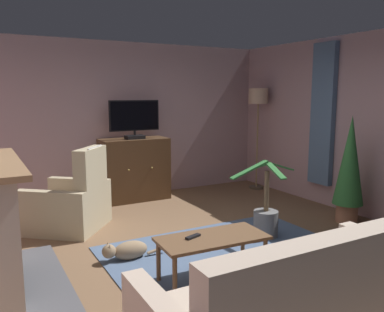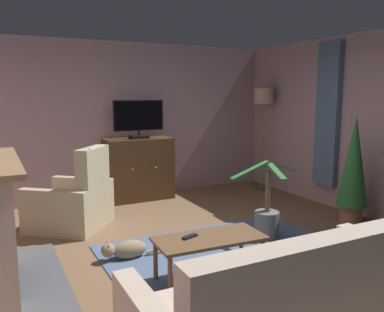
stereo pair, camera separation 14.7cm
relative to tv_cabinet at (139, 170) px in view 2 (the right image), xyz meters
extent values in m
cube|color=brown|center=(0.02, -2.51, -0.53)|extent=(5.79, 6.23, 0.04)
cube|color=gray|center=(0.02, 0.35, 0.84)|extent=(5.79, 0.10, 2.69)
cube|color=#A6858B|center=(2.67, -2.51, 0.84)|extent=(0.10, 6.23, 2.69)
cube|color=slate|center=(2.56, -1.76, 0.97)|extent=(0.10, 0.44, 2.26)
cube|color=slate|center=(0.08, -2.70, -0.50)|extent=(2.72, 1.74, 0.01)
cube|color=#4C4C51|center=(-1.93, -2.47, -0.49)|extent=(0.50, 1.72, 0.04)
cube|color=black|center=(-2.17, -2.47, -0.19)|extent=(0.10, 0.85, 0.52)
cube|color=#352315|center=(0.00, 0.00, -0.48)|extent=(1.08, 0.47, 0.06)
cube|color=#4C331E|center=(0.00, 0.00, 0.02)|extent=(1.14, 0.53, 1.06)
sphere|color=tan|center=(-0.21, -0.28, 0.08)|extent=(0.03, 0.03, 0.03)
sphere|color=tan|center=(0.21, -0.28, 0.08)|extent=(0.03, 0.03, 0.03)
cube|color=black|center=(0.00, -0.05, 0.58)|extent=(0.31, 0.20, 0.06)
cylinder|color=black|center=(0.00, -0.05, 0.65)|extent=(0.04, 0.04, 0.08)
cube|color=black|center=(0.00, -0.05, 0.95)|extent=(0.87, 0.05, 0.51)
cube|color=black|center=(0.00, -0.08, 0.95)|extent=(0.83, 0.01, 0.47)
cube|color=brown|center=(-0.42, -3.22, -0.08)|extent=(1.10, 0.56, 0.03)
cylinder|color=brown|center=(0.07, -3.05, -0.30)|extent=(0.04, 0.04, 0.41)
cylinder|color=brown|center=(-0.90, -3.00, -0.30)|extent=(0.04, 0.04, 0.41)
cylinder|color=brown|center=(0.05, -3.45, -0.30)|extent=(0.04, 0.04, 0.41)
cylinder|color=brown|center=(-0.92, -3.40, -0.30)|extent=(0.04, 0.04, 0.41)
cube|color=black|center=(-0.60, -3.16, -0.05)|extent=(0.18, 0.10, 0.02)
cube|color=#C6B29E|center=(-0.48, -4.72, 0.17)|extent=(1.92, 0.20, 0.52)
cube|color=#C6B29E|center=(0.56, -4.39, -0.19)|extent=(0.15, 0.87, 0.64)
cube|color=slate|center=(-0.55, -4.52, 0.03)|extent=(0.36, 0.12, 0.36)
cube|color=tan|center=(-1.35, -0.96, -0.30)|extent=(1.13, 1.09, 0.41)
cube|color=tan|center=(-1.06, -1.20, 0.25)|extent=(0.56, 0.62, 0.70)
cube|color=tan|center=(-1.60, -1.27, -0.20)|extent=(0.79, 0.68, 0.61)
cube|color=tan|center=(-1.10, -0.66, -0.20)|extent=(0.79, 0.68, 0.61)
cube|color=white|center=(-1.01, -1.24, 0.51)|extent=(0.27, 0.32, 0.24)
cylinder|color=slate|center=(0.80, -2.55, -0.33)|extent=(0.31, 0.31, 0.34)
cylinder|color=brown|center=(0.80, -2.55, 0.10)|extent=(0.06, 0.06, 0.52)
cube|color=#2D6B33|center=(1.01, -2.54, 0.39)|extent=(0.42, 0.09, 0.15)
cube|color=#2D6B33|center=(0.81, -2.39, 0.39)|extent=(0.11, 0.30, 0.12)
cube|color=#2D6B33|center=(0.53, -2.54, 0.39)|extent=(0.52, 0.09, 0.20)
cube|color=#2D6B33|center=(0.76, -2.74, 0.39)|extent=(0.14, 0.38, 0.15)
cylinder|color=#99664C|center=(2.22, -2.61, -0.38)|extent=(0.30, 0.30, 0.26)
cone|color=#2D6B33|center=(2.22, -2.61, 0.38)|extent=(0.42, 0.42, 1.26)
ellipsoid|color=#937A5B|center=(-0.95, -2.36, -0.41)|extent=(0.39, 0.22, 0.20)
sphere|color=#937A5B|center=(-1.20, -2.35, -0.37)|extent=(0.15, 0.15, 0.15)
cone|color=#937A5B|center=(-1.20, -2.39, -0.30)|extent=(0.04, 0.04, 0.04)
cone|color=#937A5B|center=(-1.19, -2.31, -0.30)|extent=(0.04, 0.04, 0.04)
cylinder|color=#937A5B|center=(-0.66, -2.41, -0.45)|extent=(0.22, 0.04, 0.07)
cylinder|color=#4C4233|center=(2.34, -0.38, -0.49)|extent=(0.27, 0.27, 0.04)
cylinder|color=olive|center=(2.34, -0.38, 0.31)|extent=(0.03, 0.03, 1.63)
cylinder|color=tan|center=(2.34, -0.38, 1.26)|extent=(0.36, 0.36, 0.28)
camera|label=1|loc=(-2.39, -6.37, 1.31)|focal=37.31mm
camera|label=2|loc=(-2.26, -6.43, 1.31)|focal=37.31mm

